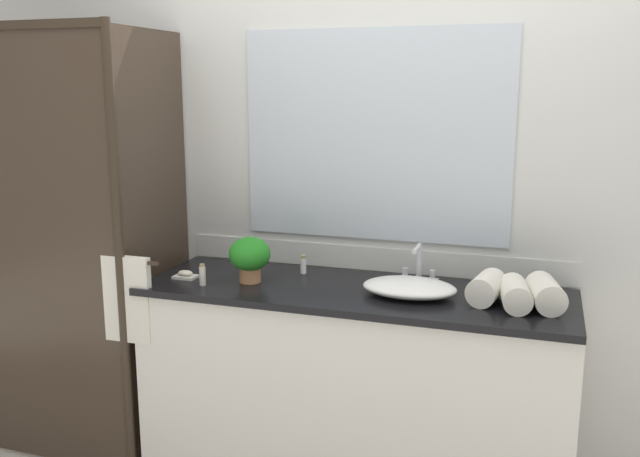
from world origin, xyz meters
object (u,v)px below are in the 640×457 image
soap_dish (185,275)px  amenity_bottle_body_wash (203,275)px  rolled_towel_near_edge (545,293)px  rolled_towel_middle (515,294)px  faucet (418,270)px  rolled_towel_far_edge (486,288)px  sink_basin (409,287)px  potted_plant (250,256)px  amenity_bottle_conditioner (303,265)px

soap_dish → amenity_bottle_body_wash: 0.15m
rolled_towel_near_edge → rolled_towel_middle: 0.11m
rolled_towel_middle → faucet: bearing=151.3°
faucet → rolled_towel_middle: size_ratio=0.79×
faucet → rolled_towel_far_edge: faucet is taller
sink_basin → potted_plant: (-0.69, -0.02, 0.08)m
amenity_bottle_conditioner → rolled_towel_far_edge: 0.84m
faucet → rolled_towel_far_edge: 0.36m
sink_basin → amenity_bottle_conditioner: size_ratio=4.50×
rolled_towel_near_edge → amenity_bottle_conditioner: bearing=170.2°
potted_plant → faucet: bearing=17.5°
amenity_bottle_body_wash → amenity_bottle_conditioner: bearing=42.3°
faucet → sink_basin: bearing=-90.0°
rolled_towel_middle → amenity_bottle_body_wash: bearing=-175.4°
amenity_bottle_conditioner → amenity_bottle_body_wash: amenity_bottle_body_wash is taller
sink_basin → faucet: (-0.00, 0.20, 0.02)m
rolled_towel_middle → rolled_towel_far_edge: size_ratio=1.11×
faucet → soap_dish: (-0.99, -0.26, -0.04)m
soap_dish → amenity_bottle_conditioner: 0.53m
rolled_towel_far_edge → sink_basin: bearing=-178.5°
potted_plant → rolled_towel_far_edge: (1.00, 0.03, -0.06)m
sink_basin → faucet: bearing=90.0°
rolled_towel_near_edge → rolled_towel_middle: (-0.11, -0.03, -0.00)m
amenity_bottle_body_wash → rolled_towel_near_edge: 1.40m
soap_dish → amenity_bottle_conditioner: (0.47, 0.24, 0.03)m
faucet → amenity_bottle_body_wash: (-0.87, -0.33, -0.01)m
sink_basin → potted_plant: size_ratio=1.92×
sink_basin → potted_plant: potted_plant is taller
sink_basin → rolled_towel_far_edge: bearing=1.5°
faucet → soap_dish: bearing=-165.5°
faucet → potted_plant: size_ratio=0.87×
rolled_towel_near_edge → rolled_towel_middle: rolled_towel_near_edge is taller
soap_dish → potted_plant: bearing=7.1°
sink_basin → amenity_bottle_conditioner: amenity_bottle_conditioner is taller
faucet → potted_plant: 0.73m
amenity_bottle_conditioner → potted_plant: bearing=-130.5°
soap_dish → rolled_towel_far_edge: size_ratio=0.50×
sink_basin → rolled_towel_far_edge: 0.30m
potted_plant → rolled_towel_far_edge: bearing=1.7°
faucet → amenity_bottle_conditioner: bearing=-178.2°
rolled_towel_near_edge → faucet: bearing=159.3°
rolled_towel_far_edge → potted_plant: bearing=-178.3°
amenity_bottle_conditioner → rolled_towel_middle: bearing=-12.7°
sink_basin → rolled_towel_near_edge: 0.52m
amenity_bottle_conditioner → rolled_towel_middle: size_ratio=0.39×
rolled_towel_middle → potted_plant: bearing=179.6°
faucet → rolled_towel_near_edge: faucet is taller
potted_plant → rolled_towel_middle: bearing=-0.4°
soap_dish → rolled_towel_near_edge: 1.52m
sink_basin → faucet: size_ratio=2.20×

